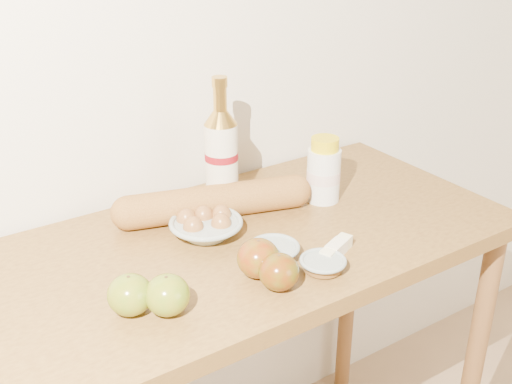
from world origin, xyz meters
TOP-DOWN VIEW (x-y plane):
  - back_wall at (0.00, 1.51)m, footprint 3.50×0.02m
  - table at (0.00, 1.18)m, footprint 1.20×0.60m
  - bourbon_bottle at (0.03, 1.34)m, footprint 0.09×0.09m
  - cream_bottle at (0.25, 1.23)m, footprint 0.10×0.10m
  - egg_bowl at (-0.07, 1.24)m, footprint 0.21×0.21m
  - baguette at (-0.02, 1.30)m, footprint 0.48×0.21m
  - apple_yellowgreen at (-0.28, 1.02)m, footprint 0.09×0.09m
  - apple_redgreen_front at (-0.06, 0.98)m, footprint 0.09×0.09m
  - apple_redgreen_right at (-0.07, 1.04)m, footprint 0.11×0.11m
  - sugar_bowl at (0.05, 0.98)m, footprint 0.10×0.10m
  - syrup_bowl at (-0.01, 1.07)m, footprint 0.14×0.14m
  - butter_stick at (0.11, 1.01)m, footprint 0.10×0.06m
  - apple_extra at (-0.33, 1.06)m, footprint 0.09×0.09m

SIDE VIEW (x-z plane):
  - table at x=0.00m, z-range 0.33..1.23m
  - butter_stick at x=0.11m, z-range 0.90..0.93m
  - sugar_bowl at x=0.05m, z-range 0.90..0.93m
  - syrup_bowl at x=-0.01m, z-range 0.90..0.93m
  - egg_bowl at x=-0.07m, z-range 0.89..0.95m
  - apple_redgreen_front at x=-0.06m, z-range 0.90..0.97m
  - apple_yellowgreen at x=-0.28m, z-range 0.90..0.98m
  - apple_extra at x=-0.33m, z-range 0.90..0.98m
  - apple_redgreen_right at x=-0.07m, z-range 0.90..0.98m
  - baguette at x=-0.02m, z-range 0.90..0.98m
  - cream_bottle at x=0.25m, z-range 0.89..1.06m
  - bourbon_bottle at x=0.03m, z-range 0.87..1.19m
  - back_wall at x=0.00m, z-range 0.00..2.60m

